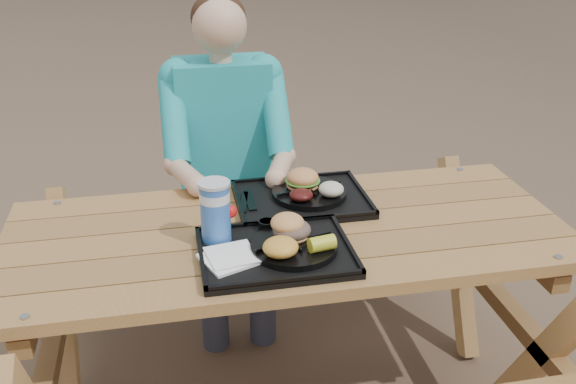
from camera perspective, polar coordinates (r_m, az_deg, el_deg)
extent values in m
cube|color=black|center=(1.91, -1.12, -5.46)|extent=(0.45, 0.35, 0.02)
cube|color=black|center=(2.23, 1.19, -0.72)|extent=(0.45, 0.35, 0.02)
cylinder|color=black|center=(1.90, 0.54, -4.85)|extent=(0.26, 0.26, 0.02)
cylinder|color=black|center=(2.23, 1.89, -0.08)|extent=(0.26, 0.26, 0.02)
cube|color=white|center=(1.86, -5.30, -5.87)|extent=(0.18, 0.18, 0.02)
cylinder|color=#164EA7|center=(1.93, -6.47, -1.84)|extent=(0.09, 0.09, 0.18)
cylinder|color=black|center=(2.01, -1.90, -2.97)|extent=(0.05, 0.05, 0.03)
cylinder|color=gold|center=(2.01, 0.09, -3.00)|extent=(0.05, 0.05, 0.03)
ellipsoid|color=gold|center=(1.83, -0.66, -4.92)|extent=(0.10, 0.10, 0.05)
cube|color=black|center=(2.20, -3.40, -0.73)|extent=(0.03, 0.16, 0.01)
ellipsoid|color=#430F0D|center=(2.15, 1.18, -0.26)|extent=(0.08, 0.08, 0.04)
ellipsoid|color=beige|center=(2.19, 3.85, 0.26)|extent=(0.09, 0.09, 0.05)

